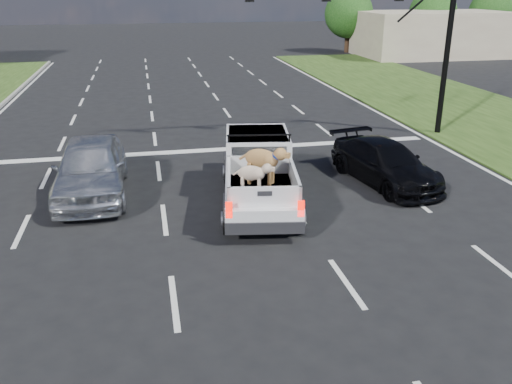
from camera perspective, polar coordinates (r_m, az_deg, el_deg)
ground at (r=10.92m, az=0.74°, el=-10.52°), size 160.00×160.00×0.00m
road_markings at (r=16.77m, az=-4.07°, el=1.10°), size 17.75×60.00×0.01m
traffic_signal at (r=21.66m, az=14.21°, el=17.84°), size 9.11×0.31×7.00m
building_right at (r=49.48m, az=18.09°, el=15.53°), size 12.00×7.00×3.60m
tree_far_d at (r=50.47m, az=9.74°, el=18.02°), size 4.20×4.20×5.40m
tree_far_e at (r=53.84m, az=18.10°, el=17.50°), size 4.20×4.20×5.40m
tree_far_f at (r=56.99m, az=23.61°, el=16.96°), size 4.20×4.20×5.40m
pickup_truck at (r=14.90m, az=0.30°, el=2.25°), size 2.64×5.40×1.94m
silver_sedan at (r=16.17m, az=-17.02°, el=2.50°), size 1.95×4.83×1.64m
black_coupe at (r=16.93m, az=13.43°, el=2.99°), size 2.54×4.60×1.26m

